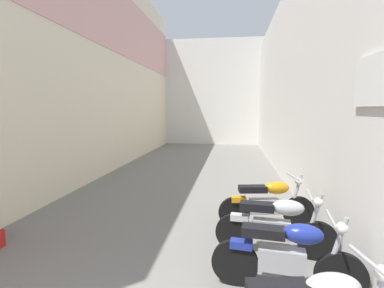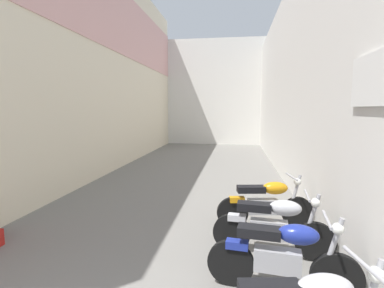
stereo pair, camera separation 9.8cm
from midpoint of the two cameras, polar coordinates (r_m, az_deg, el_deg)
ground_plane at (r=8.32m, az=-1.59°, el=-9.07°), size 34.36×34.36×0.00m
building_left at (r=10.99m, az=-16.91°, el=15.29°), size 0.45×18.36×7.83m
building_right at (r=10.07m, az=19.02°, el=10.94°), size 0.45×18.36×6.13m
building_far_end at (r=20.14m, az=4.55°, el=9.85°), size 8.98×2.00×6.72m
motorcycle_second at (r=4.01m, az=17.87°, el=-19.77°), size 1.84×0.58×1.04m
motorcycle_third at (r=4.87m, az=16.00°, el=-14.79°), size 1.85×0.58×1.04m
motorcycle_fourth at (r=5.90m, az=14.60°, el=-10.89°), size 1.84×0.58×1.04m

